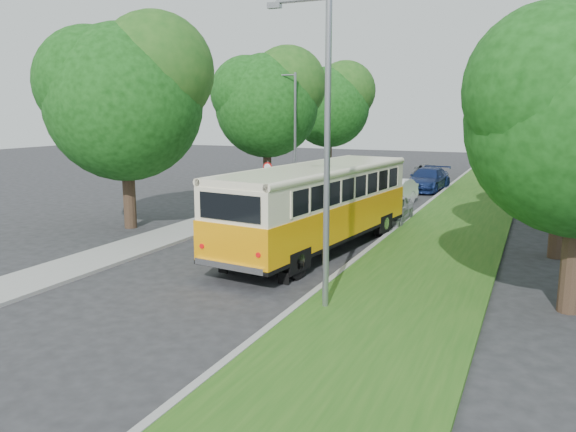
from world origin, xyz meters
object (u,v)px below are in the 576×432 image
at_px(vintage_bus, 318,208).
at_px(lamppost_far, 294,129).
at_px(car_silver, 392,209).
at_px(car_grey, 426,173).
at_px(car_blue, 428,179).
at_px(car_white, 392,192).
at_px(lamppost_near, 324,144).

bearing_deg(vintage_bus, lamppost_far, 124.41).
relative_size(car_silver, car_grey, 0.84).
relative_size(vintage_bus, car_silver, 2.93).
bearing_deg(car_silver, car_grey, 94.29).
bearing_deg(car_grey, car_blue, -87.32).
distance_m(vintage_bus, car_blue, 18.35).
height_order(vintage_bus, car_white, vintage_bus).
height_order(vintage_bus, car_grey, vintage_bus).
bearing_deg(car_grey, lamppost_far, -126.75).
distance_m(vintage_bus, car_grey, 23.86).
distance_m(lamppost_far, car_grey, 13.34).
relative_size(vintage_bus, car_white, 2.45).
relative_size(vintage_bus, car_blue, 2.12).
bearing_deg(car_white, vintage_bus, -83.11).
bearing_deg(car_white, lamppost_far, 177.27).
height_order(car_blue, car_grey, car_blue).
xyz_separation_m(car_silver, car_blue, (-0.51, 11.72, 0.12)).
xyz_separation_m(lamppost_near, vintage_bus, (-2.46, 5.99, -2.74)).
xyz_separation_m(car_blue, car_grey, (-1.09, 5.53, -0.13)).
bearing_deg(lamppost_far, car_white, -9.93).
bearing_deg(car_silver, lamppost_near, -85.53).
xyz_separation_m(car_white, car_blue, (0.68, 6.94, 0.01)).
relative_size(car_white, car_grey, 1.01).
relative_size(lamppost_near, vintage_bus, 0.73).
relative_size(lamppost_near, lamppost_far, 1.07).
bearing_deg(vintage_bus, lamppost_near, -60.50).
bearing_deg(car_silver, car_blue, 91.49).
distance_m(lamppost_near, car_white, 17.90).
relative_size(lamppost_near, car_silver, 2.14).
bearing_deg(vintage_bus, car_blue, 94.83).
height_order(lamppost_near, car_white, lamppost_near).
relative_size(lamppost_far, car_silver, 2.00).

